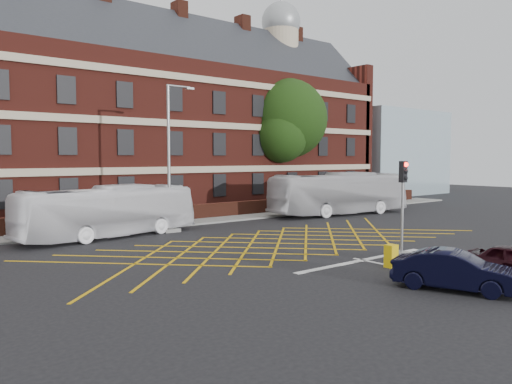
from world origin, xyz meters
TOP-DOWN VIEW (x-y plane):
  - ground at (0.00, 0.00)m, footprint 120.00×120.00m
  - victorian_building at (0.25, 22.00)m, footprint 51.00×12.17m
  - boundary_wall at (0.00, 13.00)m, footprint 56.00×0.50m
  - far_pavement at (0.00, 12.00)m, footprint 60.00×3.00m
  - glass_block at (34.00, 21.00)m, footprint 14.00×10.00m
  - box_junction_hatching at (0.00, 2.00)m, footprint 8.22×8.22m
  - stop_line at (0.00, -3.50)m, footprint 8.00×0.30m
  - bus_left at (-6.00, 9.42)m, footprint 10.55×3.87m
  - bus_right at (12.31, 8.78)m, footprint 12.05×4.50m
  - car_navy at (-1.47, -8.55)m, footprint 2.77×4.26m
  - deciduous_tree at (13.93, 16.54)m, footprint 7.52×7.22m
  - traffic_light_near at (2.04, -4.03)m, footprint 0.70×0.70m
  - street_lamp at (-2.31, 9.13)m, footprint 2.25×1.00m
  - utility_cabinet at (-0.22, -5.10)m, footprint 0.46×0.39m

SIDE VIEW (x-z plane):
  - ground at x=0.00m, z-range 0.00..0.00m
  - box_junction_hatching at x=0.00m, z-range 0.00..0.02m
  - stop_line at x=0.00m, z-range 0.00..0.02m
  - far_pavement at x=0.00m, z-range 0.00..0.12m
  - utility_cabinet at x=-0.22m, z-range 0.00..0.93m
  - boundary_wall at x=0.00m, z-range 0.00..1.10m
  - car_navy at x=-1.47m, z-range 0.00..1.33m
  - bus_left at x=-6.00m, z-range 0.00..2.87m
  - bus_right at x=12.31m, z-range 0.00..3.28m
  - traffic_light_near at x=2.04m, z-range -0.37..3.90m
  - street_lamp at x=-2.31m, z-range -1.38..7.34m
  - glass_block at x=34.00m, z-range 0.00..10.00m
  - deciduous_tree at x=13.93m, z-range 1.65..13.23m
  - victorian_building at x=0.25m, z-range -2.36..18.04m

